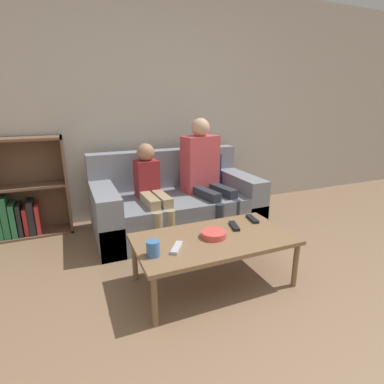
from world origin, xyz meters
The scene contains 12 objects.
ground_plane centered at (0.00, 0.00, 0.00)m, with size 22.00×22.00×0.00m, color #84664C.
wall_back centered at (0.00, 2.57, 1.30)m, with size 12.00×0.06×2.60m.
couch centered at (0.11, 1.99, 0.27)m, with size 1.71×0.93×0.81m.
bookshelf centered at (-1.36, 2.42, 0.40)m, with size 0.71×0.28×1.00m.
coffee_table centered at (0.00, 0.88, 0.35)m, with size 1.16×0.63×0.38m.
person_adult centered at (0.40, 1.91, 0.66)m, with size 0.45×0.68×1.17m.
person_child centered at (-0.20, 1.86, 0.53)m, with size 0.24×0.64×0.94m.
cup_near centered at (-0.49, 0.78, 0.43)m, with size 0.09×0.09×0.10m.
tv_remote_0 centered at (0.23, 0.98, 0.39)m, with size 0.09×0.18×0.02m.
tv_remote_1 centered at (0.45, 1.05, 0.39)m, with size 0.08×0.18×0.02m.
tv_remote_2 centered at (-0.31, 0.81, 0.39)m, with size 0.14×0.17×0.02m.
snack_bowl centered at (0.00, 0.88, 0.40)m, with size 0.19×0.19×0.05m.
Camera 1 is at (-0.93, -0.91, 1.34)m, focal length 28.00 mm.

